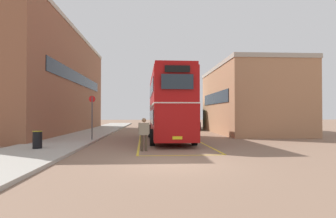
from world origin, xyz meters
TOP-DOWN VIEW (x-y plane):
  - ground_plane at (0.00, 14.40)m, footprint 135.60×135.60m
  - sidewalk_left at (-6.50, 16.80)m, footprint 4.00×57.60m
  - brick_building_left at (-11.08, 19.18)m, footprint 6.08×25.74m
  - depot_building_right at (8.92, 17.38)m, footprint 6.98×13.66m
  - double_decker_bus at (0.43, 9.57)m, footprint 2.99×10.80m
  - single_deck_bus at (3.99, 26.34)m, footprint 3.46×9.38m
  - pedestrian_boarding at (-1.19, 3.82)m, footprint 0.57×0.25m
  - litter_bin at (-6.59, 4.09)m, footprint 0.49×0.49m
  - bus_stop_sign at (-4.82, 8.98)m, footprint 0.44×0.08m
  - bay_marking_yellow at (0.46, 7.61)m, footprint 4.47×12.83m

SIDE VIEW (x-z plane):
  - ground_plane at x=0.00m, z-range 0.00..0.00m
  - bay_marking_yellow at x=0.46m, z-range 0.00..0.01m
  - sidewalk_left at x=-6.50m, z-range 0.00..0.14m
  - litter_bin at x=-6.59m, z-range 0.14..1.03m
  - pedestrian_boarding at x=-1.19m, z-range 0.13..1.81m
  - single_deck_bus at x=3.99m, z-range 0.13..3.15m
  - bus_stop_sign at x=-4.82m, z-range 0.42..3.41m
  - double_decker_bus at x=0.43m, z-range 0.14..4.89m
  - depot_building_right at x=8.92m, z-range 0.00..6.58m
  - brick_building_left at x=-11.08m, z-range 0.00..10.23m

